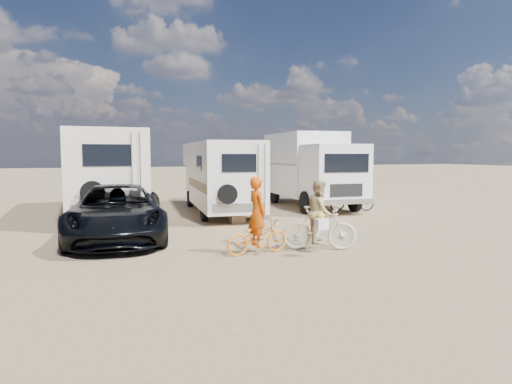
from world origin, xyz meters
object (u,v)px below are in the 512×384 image
object	(u,v)px
bike_man	(257,237)
bike_parked	(352,199)
rv_main	(219,178)
dark_suv	(117,212)
cooler	(259,214)
bike_woman	(319,228)
box_truck	(312,170)
crate	(237,217)
rider_woman	(320,219)
rider_man	(257,219)
rv_left	(102,174)

from	to	relation	value
bike_man	bike_parked	size ratio (longest dim) A/B	0.86
rv_main	dark_suv	xyz separation A→B (m)	(-4.22, -4.66, -0.67)
cooler	bike_woman	bearing A→B (deg)	-94.56
box_truck	crate	distance (m)	5.87
bike_woman	cooler	xyz separation A→B (m)	(0.25, 5.30, -0.34)
bike_parked	rider_woman	bearing A→B (deg)	163.09
bike_man	bike_parked	distance (m)	9.13
rider_man	box_truck	bearing A→B (deg)	-42.37
rv_left	rider_man	world-z (taller)	rv_left
bike_man	cooler	world-z (taller)	bike_man
rv_left	box_truck	size ratio (longest dim) A/B	1.18
bike_man	bike_parked	xyz separation A→B (m)	(6.54, 6.37, 0.07)
dark_suv	cooler	bearing A→B (deg)	26.55
bike_man	bike_parked	world-z (taller)	bike_parked
rider_woman	rv_left	bearing A→B (deg)	55.07
box_truck	cooler	distance (m)	4.93
crate	bike_woman	bearing A→B (deg)	-81.94
rv_main	box_truck	size ratio (longest dim) A/B	1.10
dark_suv	bike_parked	xyz separation A→B (m)	(9.70, 3.27, -0.28)
box_truck	rider_man	distance (m)	9.94
rv_main	bike_man	size ratio (longest dim) A/B	4.56
rv_left	bike_parked	distance (m)	10.35
bike_woman	rider_woman	world-z (taller)	rider_woman
rv_left	bike_man	xyz separation A→B (m)	(3.52, -8.50, -1.21)
rider_woman	cooler	bearing A→B (deg)	21.24
rider_man	rv_main	bearing A→B (deg)	-16.22
box_truck	rider_man	bearing A→B (deg)	-120.77
rv_main	rv_left	distance (m)	4.65
rider_woman	bike_man	bearing A→B (deg)	111.10
bike_woman	bike_parked	distance (m)	8.10
rv_left	bike_parked	world-z (taller)	rv_left
rv_left	crate	xyz separation A→B (m)	(4.48, -3.64, -1.44)
box_truck	rider_woman	bearing A→B (deg)	-111.85
dark_suv	bike_parked	distance (m)	10.24
rv_left	box_truck	xyz separation A→B (m)	(9.05, -0.28, 0.06)
rv_left	dark_suv	xyz separation A→B (m)	(0.36, -5.39, -0.86)
rv_main	rider_woman	xyz separation A→B (m)	(0.59, -7.84, -0.65)
rv_main	bike_man	xyz separation A→B (m)	(-1.06, -7.76, -1.02)
bike_parked	crate	distance (m)	5.79
rv_main	crate	bearing A→B (deg)	-87.85
bike_woman	rider_woman	bearing A→B (deg)	0.00
rv_main	bike_parked	size ratio (longest dim) A/B	3.94
bike_woman	crate	xyz separation A→B (m)	(-0.70, 4.94, -0.36)
box_truck	rider_woman	world-z (taller)	box_truck
bike_man	rider_woman	size ratio (longest dim) A/B	1.02
rider_man	crate	distance (m)	4.99
box_truck	cooler	bearing A→B (deg)	-137.20
cooler	rv_main	bearing A→B (deg)	106.45
dark_suv	rider_man	size ratio (longest dim) A/B	3.26
rv_left	dark_suv	bearing A→B (deg)	-88.40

